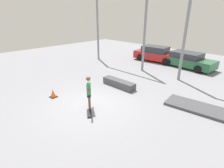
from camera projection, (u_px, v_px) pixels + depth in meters
name	position (u px, v px, depth m)	size (l,w,h in m)	color
ground_plane	(91.00, 104.00, 9.38)	(36.00, 36.00, 0.00)	gray
skateboarder	(89.00, 91.00, 8.67)	(1.14, 1.02, 1.74)	brown
skateboard	(89.00, 113.00, 8.47)	(0.73, 0.62, 0.08)	black
grind_box	(119.00, 83.00, 11.60)	(2.42, 0.58, 0.45)	#47474C
manual_pad	(201.00, 108.00, 8.86)	(3.39, 1.32, 0.14)	#47474C
canopy_support_left	(119.00, 20.00, 15.34)	(5.85, 0.20, 6.53)	gray
parked_car_red	(156.00, 54.00, 17.63)	(4.58, 2.21, 1.49)	red
parked_car_green	(187.00, 60.00, 15.65)	(4.75, 2.36, 1.35)	#28603D
traffic_cone	(53.00, 93.00, 10.13)	(0.39, 0.39, 0.48)	black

